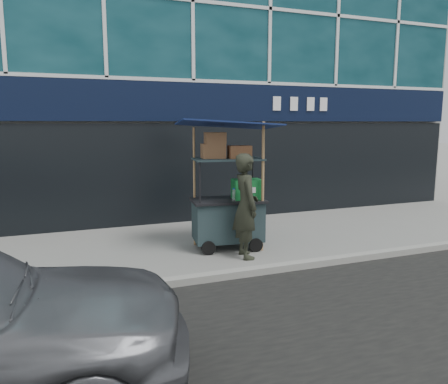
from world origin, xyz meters
name	(u,v)px	position (x,y,z in m)	size (l,w,h in m)	color
ground	(264,269)	(0.00, 0.00, 0.00)	(80.00, 80.00, 0.00)	slate
curb	(270,269)	(0.00, -0.20, 0.06)	(80.00, 0.18, 0.12)	gray
vendor_cart	(229,204)	(-0.09, 1.39, 0.87)	(2.01, 1.55, 2.49)	#1A292D
vendor_man	(246,206)	(-0.02, 0.73, 0.94)	(0.69, 0.45, 1.89)	black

